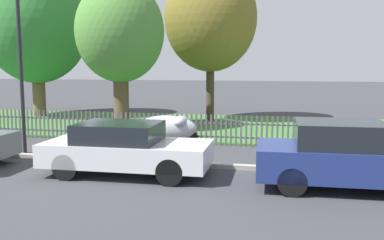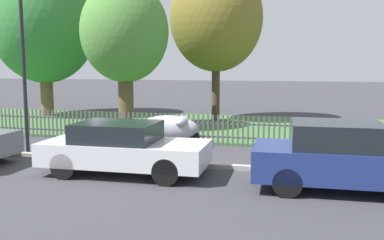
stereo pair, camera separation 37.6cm
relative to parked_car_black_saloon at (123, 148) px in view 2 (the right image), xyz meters
name	(u,v)px [view 2 (the right image)]	position (x,y,z in m)	size (l,w,h in m)	color
ground_plane	(114,163)	(-0.72, 1.02, -0.65)	(120.00, 120.00, 0.00)	#38383D
kerb_stone	(116,160)	(-0.72, 1.12, -0.59)	(35.34, 0.20, 0.12)	#9E998E
grass_strip	(186,125)	(-0.72, 8.44, -0.65)	(35.34, 8.48, 0.01)	#3D7033
park_fence	(154,128)	(-0.72, 4.21, -0.14)	(35.34, 0.05, 1.02)	#4C4C51
parked_car_black_saloon	(123,148)	(0.00, 0.00, 0.00)	(4.05, 1.81, 1.27)	silver
parked_car_navy_estate	(343,157)	(5.04, -0.11, 0.07)	(3.90, 1.84, 1.45)	navy
covered_motorcycle	(170,128)	(0.08, 3.57, -0.02)	(2.06, 0.83, 1.03)	black
tree_nearest_kerb	(44,24)	(-8.73, 10.19, 4.07)	(5.29, 5.29, 7.78)	brown
tree_behind_motorcycle	(125,33)	(-2.90, 6.94, 3.28)	(3.58, 3.58, 6.04)	brown
tree_mid_park	(216,18)	(0.16, 10.56, 4.14)	(4.33, 4.33, 7.30)	#473828
street_lamp	(20,43)	(-3.92, 1.63, 2.63)	(0.20, 0.79, 5.13)	black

